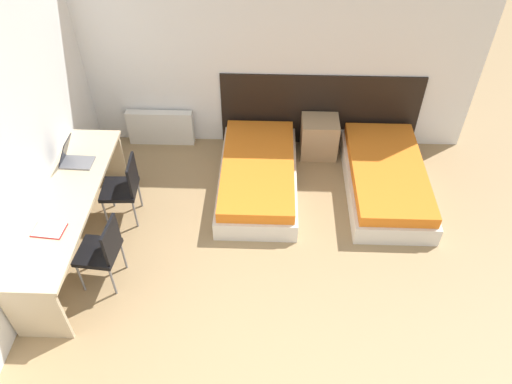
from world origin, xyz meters
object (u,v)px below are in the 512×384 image
object	(u,v)px
bed_near_window	(258,175)
nightstand	(319,137)
chair_near_notebook	(102,249)
laptop	(73,158)
chair_near_laptop	(124,186)
bed_near_door	(386,178)

from	to	relation	value
bed_near_window	nightstand	bearing A→B (deg)	42.17
chair_near_notebook	laptop	xyz separation A→B (m)	(-0.53, 1.04, 0.32)
bed_near_window	nightstand	distance (m)	1.08
chair_near_notebook	nightstand	bearing A→B (deg)	49.36
nightstand	laptop	size ratio (longest dim) A/B	1.50
laptop	chair_near_laptop	bearing A→B (deg)	-7.92
nightstand	chair_near_notebook	world-z (taller)	chair_near_notebook
bed_near_door	nightstand	bearing A→B (deg)	137.83
bed_near_door	chair_near_laptop	world-z (taller)	chair_near_laptop
bed_near_window	laptop	xyz separation A→B (m)	(-2.06, -0.48, 0.62)
bed_near_door	laptop	distance (m)	3.75
bed_near_window	bed_near_door	xyz separation A→B (m)	(1.60, 0.00, 0.00)
chair_near_notebook	bed_near_window	bearing A→B (deg)	50.27
nightstand	chair_near_laptop	bearing A→B (deg)	-150.77
bed_near_window	nightstand	size ratio (longest dim) A/B	3.45
bed_near_window	chair_near_laptop	distance (m)	1.66
bed_near_window	bed_near_door	distance (m)	1.60
chair_near_notebook	laptop	bearing A→B (deg)	122.65
nightstand	chair_near_notebook	distance (m)	3.24
chair_near_laptop	laptop	world-z (taller)	laptop
chair_near_laptop	nightstand	bearing A→B (deg)	26.41
chair_near_laptop	chair_near_notebook	bearing A→B (deg)	-92.83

